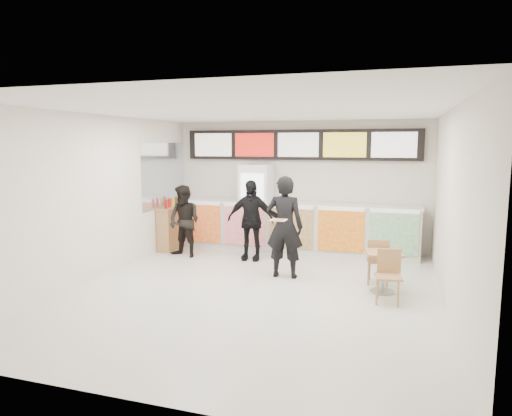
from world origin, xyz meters
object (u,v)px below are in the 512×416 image
at_px(customer_mid, 250,220).
at_px(service_counter, 295,227).
at_px(customer_main, 285,227).
at_px(cafe_table, 383,264).
at_px(customer_left, 184,221).
at_px(drinks_fridge, 256,207).
at_px(condiment_ledge, 171,228).

bearing_deg(customer_mid, service_counter, 50.78).
distance_m(customer_main, cafe_table, 1.89).
relative_size(service_counter, customer_mid, 3.24).
height_order(service_counter, customer_left, customer_left).
bearing_deg(cafe_table, drinks_fridge, 129.32).
height_order(customer_mid, cafe_table, customer_mid).
bearing_deg(service_counter, cafe_table, -50.29).
height_order(drinks_fridge, cafe_table, drinks_fridge).
bearing_deg(customer_main, customer_mid, -49.13).
xyz_separation_m(service_counter, customer_left, (-2.19, -1.25, 0.22)).
bearing_deg(cafe_table, customer_left, 152.88).
xyz_separation_m(drinks_fridge, cafe_table, (3.00, -2.50, -0.52)).
bearing_deg(customer_left, service_counter, 44.36).
distance_m(customer_main, condiment_ledge, 3.43).
height_order(service_counter, customer_main, customer_main).
relative_size(drinks_fridge, customer_main, 1.05).
relative_size(customer_main, customer_left, 1.20).
distance_m(cafe_table, condiment_ledge, 5.21).
height_order(drinks_fridge, customer_main, drinks_fridge).
height_order(customer_main, customer_mid, customer_main).
relative_size(service_counter, customer_left, 3.52).
bearing_deg(drinks_fridge, customer_mid, -79.14).
bearing_deg(customer_main, drinks_fridge, -63.03).
bearing_deg(condiment_ledge, customer_left, -42.16).
relative_size(service_counter, condiment_ledge, 4.65).
bearing_deg(customer_left, cafe_table, -1.56).
distance_m(customer_main, customer_left, 2.61).
relative_size(drinks_fridge, customer_left, 1.26).
height_order(drinks_fridge, customer_left, drinks_fridge).
relative_size(customer_left, condiment_ledge, 1.32).
distance_m(service_counter, customer_main, 2.14).
height_order(customer_left, customer_mid, customer_mid).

